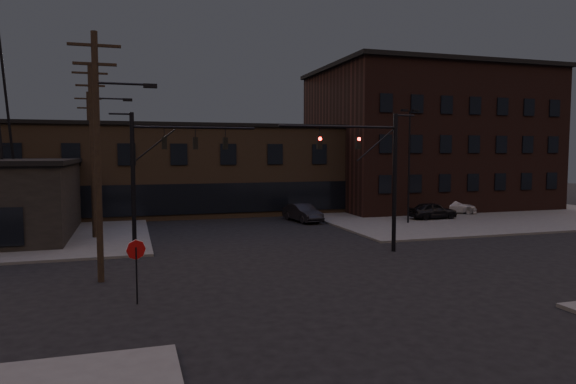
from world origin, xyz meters
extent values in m
plane|color=black|center=(0.00, 0.00, 0.00)|extent=(140.00, 140.00, 0.00)
cube|color=#474744|center=(22.00, 22.00, 0.07)|extent=(30.00, 30.00, 0.15)
cube|color=#493727|center=(0.00, 28.00, 4.00)|extent=(40.00, 12.00, 8.00)
cube|color=black|center=(22.00, 26.00, 7.00)|extent=(22.00, 16.00, 14.00)
cylinder|color=black|center=(6.50, 4.50, 4.00)|extent=(0.24, 0.24, 8.00)
cylinder|color=black|center=(3.00, 4.50, 7.20)|extent=(7.00, 0.14, 0.14)
cube|color=#FF140C|center=(4.17, 4.50, 6.30)|extent=(0.28, 0.22, 0.70)
cube|color=#FF140C|center=(1.83, 4.50, 6.30)|extent=(0.28, 0.22, 0.70)
cylinder|color=black|center=(-8.00, 8.00, 4.00)|extent=(0.24, 0.24, 8.00)
cylinder|color=black|center=(-4.50, 8.00, 7.20)|extent=(7.00, 0.14, 0.14)
cube|color=black|center=(-6.25, 8.00, 6.30)|extent=(0.28, 0.22, 0.70)
cube|color=black|center=(-4.50, 8.00, 6.30)|extent=(0.28, 0.22, 0.70)
cube|color=black|center=(-2.75, 8.00, 6.30)|extent=(0.28, 0.22, 0.70)
cylinder|color=black|center=(-8.00, -2.00, 1.10)|extent=(0.06, 0.06, 2.20)
cylinder|color=maroon|center=(-8.00, -1.98, 2.10)|extent=(0.72, 0.33, 0.76)
cylinder|color=black|center=(-9.50, 2.00, 5.50)|extent=(0.28, 0.28, 11.00)
cube|color=black|center=(-9.50, 2.00, 10.40)|extent=(2.20, 0.12, 0.12)
cube|color=black|center=(-9.50, 2.00, 9.60)|extent=(1.80, 0.12, 0.12)
cube|color=black|center=(-7.20, 2.00, 8.75)|extent=(0.60, 0.25, 0.18)
cylinder|color=black|center=(-10.50, 14.00, 5.75)|extent=(0.28, 0.28, 11.50)
cube|color=black|center=(-10.50, 14.00, 10.90)|extent=(2.20, 0.12, 0.12)
cube|color=black|center=(-10.50, 14.00, 10.10)|extent=(1.80, 0.12, 0.12)
cube|color=black|center=(-8.20, 14.00, 9.25)|extent=(0.60, 0.25, 0.18)
cylinder|color=black|center=(-11.50, 26.00, 5.50)|extent=(0.28, 0.28, 11.00)
cube|color=black|center=(-11.50, 26.00, 10.40)|extent=(2.20, 0.12, 0.12)
cube|color=black|center=(-11.50, 26.00, 9.60)|extent=(1.80, 0.12, 0.12)
cylinder|color=black|center=(13.00, 14.00, 4.50)|extent=(0.14, 0.14, 9.00)
cube|color=black|center=(12.50, 14.00, 9.05)|extent=(0.50, 0.28, 0.18)
cube|color=black|center=(13.50, 14.00, 9.05)|extent=(0.50, 0.28, 0.18)
cylinder|color=black|center=(19.00, 19.00, 4.50)|extent=(0.14, 0.14, 9.00)
cube|color=black|center=(18.50, 19.00, 9.05)|extent=(0.50, 0.28, 0.18)
cube|color=black|center=(19.50, 19.00, 9.05)|extent=(0.50, 0.28, 0.18)
imported|color=black|center=(16.27, 15.59, 0.85)|extent=(4.17, 1.76, 1.41)
imported|color=silver|center=(20.19, 18.64, 0.81)|extent=(4.89, 3.57, 1.32)
imported|color=black|center=(5.50, 18.14, 0.75)|extent=(2.35, 4.75, 1.50)
camera|label=1|loc=(-8.14, -22.03, 5.81)|focal=32.00mm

